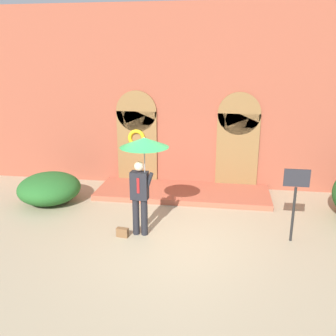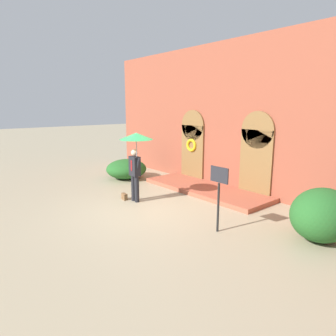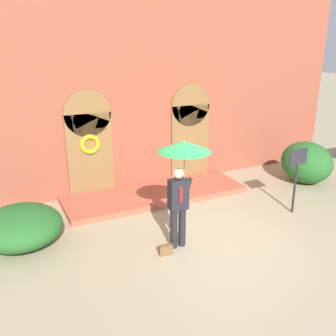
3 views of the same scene
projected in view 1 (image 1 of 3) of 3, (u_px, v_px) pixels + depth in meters
ground_plane at (167, 242)px, 8.56m from camera, size 80.00×80.00×0.00m
building_facade at (188, 102)px, 11.71m from camera, size 14.00×2.30×5.60m
person_with_umbrella at (143, 157)px, 8.37m from camera, size 1.10×1.10×2.36m
handbag at (122, 232)px, 8.78m from camera, size 0.29×0.16×0.22m
sign_post at (295, 193)px, 8.29m from camera, size 0.56×0.06×1.72m
shrub_left at (49, 188)px, 10.74m from camera, size 1.77×1.80×0.86m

